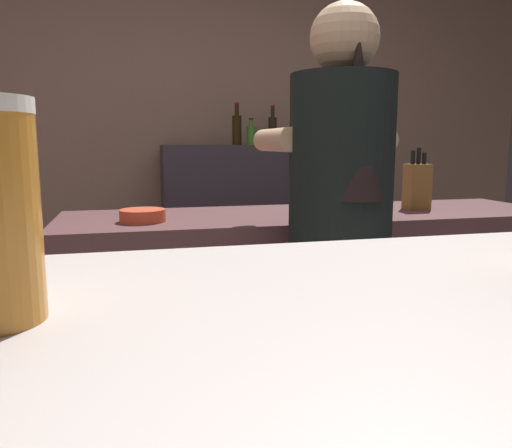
{
  "coord_description": "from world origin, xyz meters",
  "views": [
    {
      "loc": [
        -0.4,
        -1.35,
        1.21
      ],
      "look_at": [
        -0.25,
        -0.75,
        1.11
      ],
      "focal_mm": 35.01,
      "sensor_mm": 36.0,
      "label": 1
    }
  ],
  "objects": [
    {
      "name": "back_shelf",
      "position": [
        0.22,
        1.92,
        0.6
      ],
      "size": [
        0.86,
        0.36,
        1.21
      ],
      "primitive_type": "cube",
      "color": "#3A333C",
      "rests_on": "ground"
    },
    {
      "name": "bottle_olive_oil",
      "position": [
        0.37,
        1.87,
        1.27
      ],
      "size": [
        0.06,
        0.06,
        0.17
      ],
      "color": "#448B2C",
      "rests_on": "back_shelf"
    },
    {
      "name": "knife_block",
      "position": [
        0.82,
        0.61,
        1.03
      ],
      "size": [
        0.1,
        0.08,
        0.27
      ],
      "color": "olive",
      "rests_on": "prep_counter"
    },
    {
      "name": "chefs_knife",
      "position": [
        0.55,
        0.57,
        0.93
      ],
      "size": [
        0.24,
        0.04,
        0.01
      ],
      "primitive_type": "cube",
      "rotation": [
        0.0,
        0.0,
        -0.02
      ],
      "color": "silver",
      "rests_on": "prep_counter"
    },
    {
      "name": "bottle_hot_sauce",
      "position": [
        0.27,
        1.86,
        1.31
      ],
      "size": [
        0.06,
        0.06,
        0.27
      ],
      "color": "black",
      "rests_on": "back_shelf"
    },
    {
      "name": "mixing_bowl",
      "position": [
        -0.37,
        0.54,
        0.95
      ],
      "size": [
        0.17,
        0.17,
        0.05
      ],
      "primitive_type": "cylinder",
      "color": "#D0492D",
      "rests_on": "prep_counter"
    },
    {
      "name": "wall_back",
      "position": [
        0.0,
        2.2,
        1.35
      ],
      "size": [
        5.2,
        0.1,
        2.7
      ],
      "primitive_type": "cube",
      "color": "#9B7A66",
      "rests_on": "ground"
    },
    {
      "name": "bartender",
      "position": [
        0.27,
        0.17,
        0.96
      ],
      "size": [
        0.43,
        0.52,
        1.65
      ],
      "rotation": [
        0.0,
        0.0,
        1.6
      ],
      "color": "#262B3E",
      "rests_on": "ground"
    },
    {
      "name": "bottle_vinegar",
      "position": [
        0.54,
        1.98,
        1.31
      ],
      "size": [
        0.06,
        0.06,
        0.27
      ],
      "color": "black",
      "rests_on": "back_shelf"
    },
    {
      "name": "prep_counter",
      "position": [
        0.35,
        0.62,
        0.46
      ],
      "size": [
        2.1,
        0.6,
        0.93
      ],
      "primitive_type": "cube",
      "color": "brown",
      "rests_on": "ground"
    }
  ]
}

